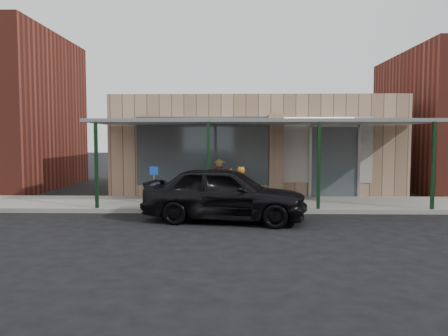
{
  "coord_description": "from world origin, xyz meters",
  "views": [
    {
      "loc": [
        -0.98,
        -12.09,
        2.48
      ],
      "look_at": [
        -1.3,
        2.6,
        1.46
      ],
      "focal_mm": 35.0,
      "sensor_mm": 36.0,
      "label": 1
    }
  ],
  "objects_px": {
    "parked_sedan": "(225,194)",
    "barrel_scarecrow": "(219,187)",
    "handicap_sign": "(154,181)",
    "barrel_pumpkin": "(187,197)"
  },
  "relations": [
    {
      "from": "parked_sedan",
      "to": "handicap_sign",
      "type": "bearing_deg",
      "value": 65.57
    },
    {
      "from": "barrel_pumpkin",
      "to": "handicap_sign",
      "type": "relative_size",
      "value": 0.53
    },
    {
      "from": "parked_sedan",
      "to": "barrel_pumpkin",
      "type": "bearing_deg",
      "value": 40.65
    },
    {
      "from": "barrel_scarecrow",
      "to": "handicap_sign",
      "type": "bearing_deg",
      "value": -123.62
    },
    {
      "from": "handicap_sign",
      "to": "parked_sedan",
      "type": "relative_size",
      "value": 0.27
    },
    {
      "from": "handicap_sign",
      "to": "parked_sedan",
      "type": "height_order",
      "value": "parked_sedan"
    },
    {
      "from": "barrel_scarecrow",
      "to": "barrel_pumpkin",
      "type": "distance_m",
      "value": 1.35
    },
    {
      "from": "barrel_scarecrow",
      "to": "barrel_pumpkin",
      "type": "height_order",
      "value": "barrel_scarecrow"
    },
    {
      "from": "parked_sedan",
      "to": "barrel_scarecrow",
      "type": "bearing_deg",
      "value": 14.85
    },
    {
      "from": "barrel_scarecrow",
      "to": "barrel_pumpkin",
      "type": "bearing_deg",
      "value": -123.88
    }
  ]
}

